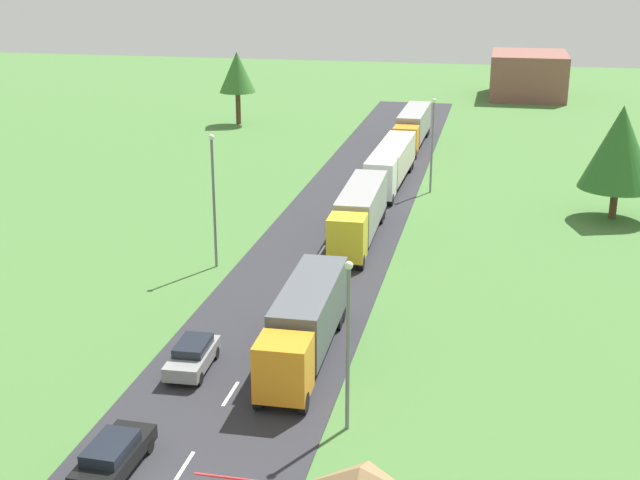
{
  "coord_description": "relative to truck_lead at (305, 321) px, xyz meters",
  "views": [
    {
      "loc": [
        11.66,
        -25.35,
        19.9
      ],
      "look_at": [
        0.97,
        25.31,
        2.6
      ],
      "focal_mm": 48.51,
      "sensor_mm": 36.0,
      "label": 1
    }
  ],
  "objects": [
    {
      "name": "road",
      "position": [
        -2.62,
        10.62,
        -2.1
      ],
      "size": [
        10.0,
        140.0,
        0.06
      ],
      "primitive_type": "cube",
      "color": "#2B2B30",
      "rests_on": "ground"
    },
    {
      "name": "lane_marking_centre",
      "position": [
        -2.62,
        6.1,
        -2.06
      ],
      "size": [
        0.16,
        120.68,
        0.01
      ],
      "color": "white",
      "rests_on": "road"
    },
    {
      "name": "truck_lead",
      "position": [
        0.0,
        0.0,
        0.0
      ],
      "size": [
        2.69,
        11.8,
        3.62
      ],
      "color": "orange",
      "rests_on": "road"
    },
    {
      "name": "truck_second",
      "position": [
        -0.47,
        19.53,
        0.05
      ],
      "size": [
        2.72,
        13.11,
        3.68
      ],
      "color": "yellow",
      "rests_on": "road"
    },
    {
      "name": "truck_third",
      "position": [
        -0.27,
        35.58,
        -0.02
      ],
      "size": [
        2.79,
        14.6,
        3.52
      ],
      "color": "white",
      "rests_on": "road"
    },
    {
      "name": "truck_fourth",
      "position": [
        -0.15,
        52.74,
        0.03
      ],
      "size": [
        2.65,
        13.98,
        3.68
      ],
      "color": "orange",
      "rests_on": "road"
    },
    {
      "name": "car_lead",
      "position": [
        -5.25,
        -11.58,
        -1.31
      ],
      "size": [
        1.92,
        4.49,
        1.42
      ],
      "color": "black",
      "rests_on": "road"
    },
    {
      "name": "car_second",
      "position": [
        -5.21,
        -2.47,
        -1.29
      ],
      "size": [
        1.95,
        4.29,
        1.46
      ],
      "color": "gray",
      "rests_on": "road"
    },
    {
      "name": "lamppost_lead",
      "position": [
        3.3,
        -6.31,
        2.26
      ],
      "size": [
        0.36,
        0.36,
        7.82
      ],
      "color": "slate",
      "rests_on": "ground"
    },
    {
      "name": "lamppost_second",
      "position": [
        -8.87,
        12.18,
        2.82
      ],
      "size": [
        0.36,
        0.36,
        8.93
      ],
      "color": "slate",
      "rests_on": "ground"
    },
    {
      "name": "lamppost_third",
      "position": [
        3.42,
        33.9,
        2.44
      ],
      "size": [
        0.36,
        0.36,
        8.18
      ],
      "color": "slate",
      "rests_on": "ground"
    },
    {
      "name": "tree_birch",
      "position": [
        18.11,
        29.05,
        3.56
      ],
      "size": [
        5.85,
        5.85,
        8.92
      ],
      "color": "#513823",
      "rests_on": "ground"
    },
    {
      "name": "tree_maple",
      "position": [
        -22.17,
        60.66,
        4.09
      ],
      "size": [
        4.38,
        4.38,
        8.68
      ],
      "color": "#513823",
      "rests_on": "ground"
    },
    {
      "name": "distant_building",
      "position": [
        12.5,
        89.37,
        1.0
      ],
      "size": [
        10.54,
        13.49,
        6.24
      ],
      "primitive_type": "cube",
      "color": "brown",
      "rests_on": "ground"
    }
  ]
}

